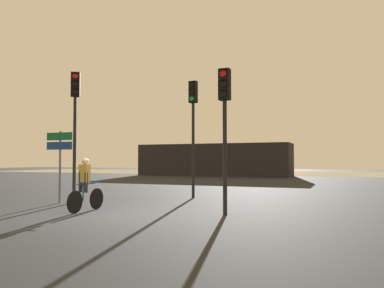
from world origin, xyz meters
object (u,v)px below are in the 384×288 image
(distant_building, at_px, (214,160))
(traffic_light_near_right, at_px, (225,113))
(traffic_light_near_left, at_px, (75,112))
(cyclist, at_px, (85,184))
(traffic_light_center, at_px, (193,117))
(direction_sign_post, at_px, (60,153))

(distant_building, distance_m, traffic_light_near_right, 27.55)
(traffic_light_near_left, bearing_deg, cyclist, 100.93)
(traffic_light_center, relative_size, cyclist, 2.82)
(cyclist, bearing_deg, direction_sign_post, 147.14)
(traffic_light_near_right, height_order, cyclist, traffic_light_near_right)
(traffic_light_near_right, bearing_deg, traffic_light_center, -56.42)
(traffic_light_near_left, height_order, traffic_light_center, traffic_light_center)
(traffic_light_center, distance_m, cyclist, 5.77)
(traffic_light_center, bearing_deg, distant_building, -68.32)
(traffic_light_near_left, distance_m, traffic_light_center, 4.67)
(traffic_light_near_right, xyz_separation_m, traffic_light_center, (-2.61, 4.10, 0.43))
(distant_building, xyz_separation_m, traffic_light_near_left, (3.07, -25.07, 1.72))
(cyclist, bearing_deg, traffic_light_near_left, 136.11)
(traffic_light_near_right, distance_m, traffic_light_center, 4.88)
(traffic_light_near_left, relative_size, traffic_light_near_right, 1.15)
(distant_building, bearing_deg, traffic_light_near_right, -70.73)
(traffic_light_center, xyz_separation_m, direction_sign_post, (-3.78, -3.53, -1.54))
(distant_building, height_order, direction_sign_post, distant_building)
(traffic_light_near_left, distance_m, traffic_light_near_right, 6.09)
(distant_building, distance_m, traffic_light_center, 22.88)
(direction_sign_post, bearing_deg, cyclist, 145.55)
(traffic_light_center, bearing_deg, traffic_light_near_left, 48.44)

